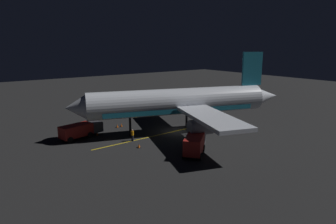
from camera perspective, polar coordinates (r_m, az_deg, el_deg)
name	(u,v)px	position (r m, az deg, el deg)	size (l,w,h in m)	color
ground_plane	(178,132)	(47.57, 1.95, -3.92)	(180.00, 180.00, 0.20)	black
apron_guide_stripe	(156,135)	(45.53, -2.27, -4.55)	(0.24, 21.26, 0.01)	gold
airliner	(182,102)	(46.61, 2.67, 1.87)	(31.48, 34.70, 12.49)	silver
baggage_truck	(80,130)	(45.90, -16.62, -3.44)	(3.46, 6.78, 2.17)	maroon
catering_truck	(195,144)	(37.99, 5.22, -6.17)	(5.49, 6.01, 2.44)	maroon
ground_crew_worker	(132,135)	(43.02, -6.90, -4.45)	(0.40, 0.40, 1.74)	black
traffic_cone_near_left	(117,126)	(50.44, -9.78, -2.71)	(0.50, 0.50, 0.55)	#EA590F
traffic_cone_near_right	(139,146)	(40.34, -5.66, -6.56)	(0.50, 0.50, 0.55)	#EA590F
traffic_cone_under_wing	(121,125)	(50.91, -8.99, -2.54)	(0.50, 0.50, 0.55)	#EA590F
traffic_cone_far	(97,134)	(46.73, -13.53, -4.14)	(0.50, 0.50, 0.55)	#EA590F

